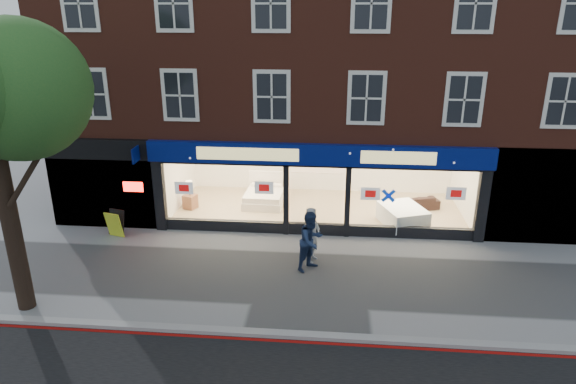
# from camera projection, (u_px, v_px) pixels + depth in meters

# --- Properties ---
(ground) EXTENTS (120.00, 120.00, 0.00)m
(ground) POSITION_uv_depth(u_px,v_px,m) (312.00, 278.00, 15.11)
(ground) COLOR gray
(ground) RESTS_ON ground
(kerb_line) EXTENTS (60.00, 0.10, 0.01)m
(kerb_line) POSITION_uv_depth(u_px,v_px,m) (306.00, 342.00, 12.21)
(kerb_line) COLOR #8C0A07
(kerb_line) RESTS_ON ground
(kerb_stone) EXTENTS (60.00, 0.25, 0.12)m
(kerb_stone) POSITION_uv_depth(u_px,v_px,m) (307.00, 335.00, 12.38)
(kerb_stone) COLOR gray
(kerb_stone) RESTS_ON ground
(showroom_floor) EXTENTS (11.00, 4.50, 0.10)m
(showroom_floor) POSITION_uv_depth(u_px,v_px,m) (318.00, 209.00, 20.00)
(showroom_floor) COLOR tan
(showroom_floor) RESTS_ON ground
(building) EXTENTS (19.00, 8.26, 10.30)m
(building) POSITION_uv_depth(u_px,v_px,m) (323.00, 30.00, 19.30)
(building) COLOR #5F291D
(building) RESTS_ON ground
(display_bed) EXTENTS (1.61, 1.95, 1.06)m
(display_bed) POSITION_uv_depth(u_px,v_px,m) (265.00, 196.00, 20.45)
(display_bed) COLOR white
(display_bed) RESTS_ON showroom_floor
(bedside_table) EXTENTS (0.58, 0.58, 0.55)m
(bedside_table) POSITION_uv_depth(u_px,v_px,m) (190.00, 201.00, 19.92)
(bedside_table) COLOR brown
(bedside_table) RESTS_ON showroom_floor
(mattress_stack) EXTENTS (1.83, 2.04, 0.66)m
(mattress_stack) POSITION_uv_depth(u_px,v_px,m) (403.00, 216.00, 18.44)
(mattress_stack) COLOR white
(mattress_stack) RESTS_ON showroom_floor
(sofa) EXTENTS (1.94, 1.20, 0.53)m
(sofa) POSITION_uv_depth(u_px,v_px,m) (415.00, 202.00, 19.87)
(sofa) COLOR black
(sofa) RESTS_ON showroom_floor
(a_board) EXTENTS (0.69, 0.54, 0.93)m
(a_board) POSITION_uv_depth(u_px,v_px,m) (115.00, 224.00, 17.67)
(a_board) COLOR #C5D625
(a_board) RESTS_ON ground
(pedestrian_grey) EXTENTS (0.61, 0.75, 1.78)m
(pedestrian_grey) POSITION_uv_depth(u_px,v_px,m) (313.00, 235.00, 15.83)
(pedestrian_grey) COLOR #96999D
(pedestrian_grey) RESTS_ON ground
(pedestrian_blue) EXTENTS (1.11, 1.14, 1.85)m
(pedestrian_blue) POSITION_uv_depth(u_px,v_px,m) (311.00, 241.00, 15.32)
(pedestrian_blue) COLOR #192747
(pedestrian_blue) RESTS_ON ground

